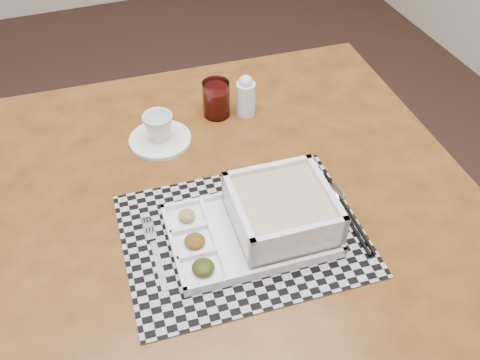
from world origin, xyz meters
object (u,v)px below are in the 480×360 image
at_px(dining_table, 233,219).
at_px(juice_glass, 216,100).
at_px(serving_tray, 273,217).
at_px(creamer_bottle, 246,96).
at_px(cup, 159,127).

xyz_separation_m(dining_table, juice_glass, (0.06, 0.29, 0.12)).
bearing_deg(serving_tray, creamer_bottle, 77.38).
height_order(cup, creamer_bottle, creamer_bottle).
height_order(dining_table, creamer_bottle, creamer_bottle).
xyz_separation_m(dining_table, creamer_bottle, (0.13, 0.27, 0.13)).
relative_size(serving_tray, creamer_bottle, 2.98).
height_order(serving_tray, juice_glass, same).
distance_m(serving_tray, cup, 0.38).
xyz_separation_m(juice_glass, creamer_bottle, (0.07, -0.02, 0.01)).
distance_m(cup, creamer_bottle, 0.24).
relative_size(serving_tray, cup, 4.62).
bearing_deg(juice_glass, cup, -160.48).
bearing_deg(juice_glass, dining_table, -101.52).
distance_m(serving_tray, juice_glass, 0.41).
height_order(cup, juice_glass, juice_glass).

